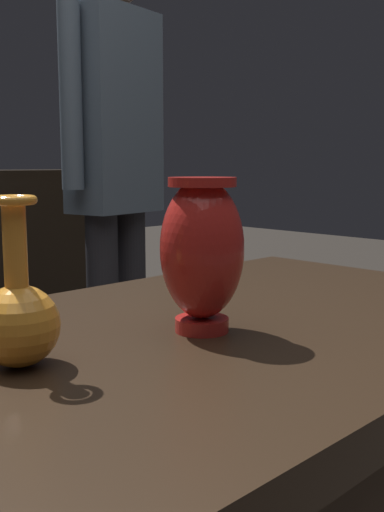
{
  "coord_description": "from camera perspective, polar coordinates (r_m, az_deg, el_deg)",
  "views": [
    {
      "loc": [
        -0.53,
        -0.56,
        1.02
      ],
      "look_at": [
        0.01,
        -0.01,
        0.9
      ],
      "focal_mm": 42.24,
      "sensor_mm": 36.0,
      "label": 1
    }
  ],
  "objects": [
    {
      "name": "vase_centerpiece",
      "position": [
        0.78,
        0.96,
        0.62
      ],
      "size": [
        0.11,
        0.11,
        0.2
      ],
      "color": "red",
      "rests_on": "display_plinth"
    },
    {
      "name": "vase_tall_behind",
      "position": [
        0.68,
        -16.14,
        -5.48
      ],
      "size": [
        0.09,
        0.09,
        0.19
      ],
      "color": "orange",
      "rests_on": "display_plinth"
    },
    {
      "name": "visitor_near_right",
      "position": [
        2.11,
        -7.32,
        8.81
      ],
      "size": [
        0.46,
        0.24,
        1.73
      ],
      "rotation": [
        0.0,
        0.0,
        3.34
      ],
      "color": "#232328",
      "rests_on": "ground_plane"
    }
  ]
}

